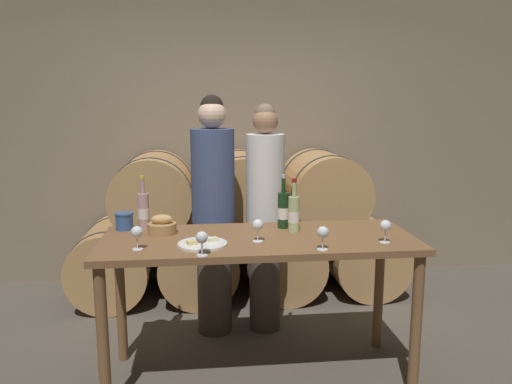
{
  "coord_description": "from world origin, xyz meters",
  "views": [
    {
      "loc": [
        -0.33,
        -2.88,
        1.71
      ],
      "look_at": [
        0.0,
        0.15,
        1.16
      ],
      "focal_mm": 35.0,
      "sensor_mm": 36.0,
      "label": 1
    }
  ],
  "objects": [
    {
      "name": "ground_plane",
      "position": [
        0.0,
        0.0,
        0.0
      ],
      "size": [
        10.0,
        10.0,
        0.0
      ],
      "primitive_type": "plane",
      "color": "#564F44"
    },
    {
      "name": "stone_wall_back",
      "position": [
        0.0,
        1.96,
        1.6
      ],
      "size": [
        10.0,
        0.12,
        3.2
      ],
      "color": "gray",
      "rests_on": "ground_plane"
    },
    {
      "name": "barrel_stack",
      "position": [
        -0.0,
        1.41,
        0.59
      ],
      "size": [
        2.91,
        0.85,
        1.28
      ],
      "color": "tan",
      "rests_on": "ground_plane"
    },
    {
      "name": "tasting_table",
      "position": [
        0.0,
        0.0,
        0.79
      ],
      "size": [
        1.88,
        0.73,
        0.91
      ],
      "color": "brown",
      "rests_on": "ground_plane"
    },
    {
      "name": "person_left",
      "position": [
        -0.25,
        0.67,
        0.91
      ],
      "size": [
        0.31,
        0.31,
        1.76
      ],
      "color": "#4C4238",
      "rests_on": "ground_plane"
    },
    {
      "name": "person_right",
      "position": [
        0.13,
        0.67,
        0.88
      ],
      "size": [
        0.28,
        0.28,
        1.7
      ],
      "color": "#4C4238",
      "rests_on": "ground_plane"
    },
    {
      "name": "wine_bottle_red",
      "position": [
        0.18,
        0.21,
        1.03
      ],
      "size": [
        0.07,
        0.07,
        0.35
      ],
      "color": "#193819",
      "rests_on": "tasting_table"
    },
    {
      "name": "wine_bottle_white",
      "position": [
        0.23,
        0.11,
        1.02
      ],
      "size": [
        0.07,
        0.07,
        0.34
      ],
      "color": "#ADBC7F",
      "rests_on": "tasting_table"
    },
    {
      "name": "wine_bottle_rose",
      "position": [
        -0.71,
        0.32,
        1.02
      ],
      "size": [
        0.07,
        0.07,
        0.34
      ],
      "color": "#BC8E93",
      "rests_on": "tasting_table"
    },
    {
      "name": "blue_crock",
      "position": [
        -0.83,
        0.28,
        0.97
      ],
      "size": [
        0.12,
        0.12,
        0.11
      ],
      "color": "#335693",
      "rests_on": "tasting_table"
    },
    {
      "name": "bread_basket",
      "position": [
        -0.58,
        0.15,
        0.95
      ],
      "size": [
        0.18,
        0.18,
        0.12
      ],
      "color": "#A87F4C",
      "rests_on": "tasting_table"
    },
    {
      "name": "cheese_plate",
      "position": [
        -0.34,
        -0.13,
        0.92
      ],
      "size": [
        0.28,
        0.28,
        0.04
      ],
      "color": "white",
      "rests_on": "tasting_table"
    },
    {
      "name": "wine_glass_far_left",
      "position": [
        -0.69,
        -0.18,
        1.0
      ],
      "size": [
        0.07,
        0.07,
        0.13
      ],
      "color": "white",
      "rests_on": "tasting_table"
    },
    {
      "name": "wine_glass_left",
      "position": [
        -0.34,
        -0.33,
        1.0
      ],
      "size": [
        0.07,
        0.07,
        0.13
      ],
      "color": "white",
      "rests_on": "tasting_table"
    },
    {
      "name": "wine_glass_center",
      "position": [
        -0.02,
        -0.09,
        1.0
      ],
      "size": [
        0.07,
        0.07,
        0.13
      ],
      "color": "white",
      "rests_on": "tasting_table"
    },
    {
      "name": "wine_glass_right",
      "position": [
        0.32,
        -0.29,
        1.0
      ],
      "size": [
        0.07,
        0.07,
        0.13
      ],
      "color": "white",
      "rests_on": "tasting_table"
    },
    {
      "name": "wine_glass_far_right",
      "position": [
        0.71,
        -0.19,
        1.0
      ],
      "size": [
        0.07,
        0.07,
        0.13
      ],
      "color": "white",
      "rests_on": "tasting_table"
    }
  ]
}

